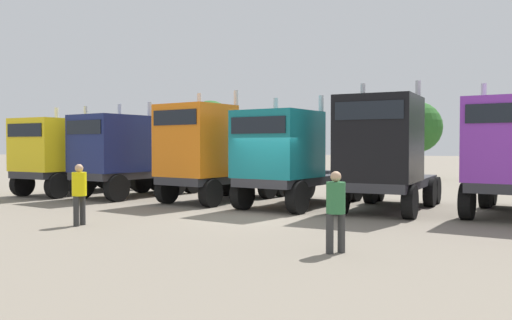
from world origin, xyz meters
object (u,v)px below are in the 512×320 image
object	(u,v)px
semi_truck_teal	(287,157)
visitor_with_camera	(336,206)
visitor_in_hivis	(79,190)
semi_truck_yellow	(61,156)
semi_truck_black	(383,152)
semi_truck_navy	(120,154)
semi_truck_purple	(512,156)
semi_truck_orange	(207,153)

from	to	relation	value
semi_truck_teal	visitor_with_camera	distance (m)	7.90
visitor_in_hivis	semi_truck_yellow	bearing A→B (deg)	131.58
semi_truck_black	semi_truck_navy	bearing A→B (deg)	-88.89
semi_truck_navy	visitor_with_camera	xyz separation A→B (m)	(11.65, -7.28, -0.87)
semi_truck_purple	visitor_with_camera	size ratio (longest dim) A/B	3.54
semi_truck_orange	semi_truck_teal	xyz separation A→B (m)	(3.51, -0.35, -0.12)
semi_truck_yellow	visitor_in_hivis	distance (m)	9.87
semi_truck_orange	semi_truck_black	world-z (taller)	semi_truck_black
semi_truck_yellow	semi_truck_orange	world-z (taller)	semi_truck_orange
semi_truck_orange	visitor_with_camera	xyz separation A→B (m)	(7.33, -7.21, -0.95)
semi_truck_yellow	visitor_in_hivis	world-z (taller)	semi_truck_yellow
semi_truck_teal	visitor_with_camera	xyz separation A→B (m)	(3.82, -6.86, -0.84)
semi_truck_teal	semi_truck_purple	distance (m)	7.27
semi_truck_navy	visitor_in_hivis	xyz separation A→B (m)	(4.05, -6.66, -0.86)
semi_truck_navy	semi_truck_yellow	bearing A→B (deg)	-79.13
semi_truck_teal	visitor_with_camera	bearing A→B (deg)	37.49
semi_truck_yellow	visitor_in_hivis	size ratio (longest dim) A/B	3.70
semi_truck_yellow	semi_truck_teal	size ratio (longest dim) A/B	1.02
visitor_in_hivis	visitor_with_camera	distance (m)	7.62
semi_truck_navy	semi_truck_black	bearing A→B (deg)	98.42
semi_truck_yellow	visitor_in_hivis	xyz separation A→B (m)	(7.30, -6.59, -0.78)
semi_truck_navy	semi_truck_teal	xyz separation A→B (m)	(7.82, -0.42, -0.03)
semi_truck_navy	visitor_in_hivis	bearing A→B (deg)	41.04
semi_truck_navy	semi_truck_purple	size ratio (longest dim) A/B	1.00
semi_truck_navy	semi_truck_black	world-z (taller)	semi_truck_black
semi_truck_yellow	semi_truck_black	world-z (taller)	semi_truck_black
semi_truck_teal	semi_truck_black	bearing A→B (deg)	101.18
visitor_with_camera	semi_truck_orange	bearing A→B (deg)	-1.22
semi_truck_navy	semi_truck_black	size ratio (longest dim) A/B	1.00
semi_truck_black	visitor_with_camera	bearing A→B (deg)	6.09
semi_truck_navy	visitor_in_hivis	distance (m)	7.84
semi_truck_teal	semi_truck_black	distance (m)	3.38
semi_truck_navy	visitor_with_camera	world-z (taller)	semi_truck_navy
semi_truck_orange	visitor_with_camera	distance (m)	10.33
semi_truck_yellow	semi_truck_navy	bearing A→B (deg)	94.86
semi_truck_navy	semi_truck_orange	distance (m)	4.31
semi_truck_navy	semi_truck_teal	world-z (taller)	semi_truck_navy
semi_truck_teal	semi_truck_purple	bearing A→B (deg)	103.05
visitor_with_camera	semi_truck_yellow	bearing A→B (deg)	17.44
visitor_in_hivis	visitor_with_camera	xyz separation A→B (m)	(7.59, -0.62, -0.01)
semi_truck_orange	semi_truck_black	size ratio (longest dim) A/B	1.05
semi_truck_yellow	semi_truck_teal	xyz separation A→B (m)	(11.07, -0.35, 0.05)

